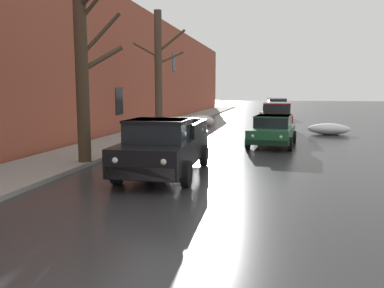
{
  "coord_description": "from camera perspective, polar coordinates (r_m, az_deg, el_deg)",
  "views": [
    {
      "loc": [
        1.59,
        -2.32,
        2.58
      ],
      "look_at": [
        -0.41,
        7.06,
        1.3
      ],
      "focal_mm": 37.54,
      "sensor_mm": 36.0,
      "label": 1
    }
  ],
  "objects": [
    {
      "name": "left_sidewalk_slab",
      "position": [
        21.85,
        -8.55,
        0.95
      ],
      "size": [
        2.76,
        80.0,
        0.13
      ],
      "primitive_type": "cube",
      "color": "gray",
      "rests_on": "ground"
    },
    {
      "name": "sedan_maroon_at_far_intersection",
      "position": [
        46.91,
        11.58,
        5.25
      ],
      "size": [
        2.1,
        4.21,
        1.42
      ],
      "color": "maroon",
      "rests_on": "ground"
    },
    {
      "name": "bare_tree_second_along_sidewalk",
      "position": [
        14.18,
        -14.97,
        10.24
      ],
      "size": [
        2.28,
        2.5,
        6.66
      ],
      "color": "#423323",
      "rests_on": "ground"
    },
    {
      "name": "snow_bank_near_corner_right",
      "position": [
        24.91,
        18.93,
        2.02
      ],
      "size": [
        2.4,
        1.28,
        0.65
      ],
      "color": "white",
      "rests_on": "ground"
    },
    {
      "name": "pickup_truck_black_approaching_near_lane",
      "position": [
        12.3,
        -3.97,
        -0.33
      ],
      "size": [
        2.28,
        5.36,
        1.76
      ],
      "color": "black",
      "rests_on": "ground"
    },
    {
      "name": "suv_white_queued_behind_truck",
      "position": [
        40.93,
        11.92,
        5.25
      ],
      "size": [
        2.43,
        4.95,
        1.82
      ],
      "color": "silver",
      "rests_on": "ground"
    },
    {
      "name": "snow_bank_near_corner_left",
      "position": [
        20.81,
        -4.58,
        1.28
      ],
      "size": [
        2.2,
        1.22,
        0.63
      ],
      "color": "white",
      "rests_on": "ground"
    },
    {
      "name": "bare_tree_mid_block",
      "position": [
        22.54,
        -4.74,
        10.04
      ],
      "size": [
        2.64,
        2.07,
        6.89
      ],
      "color": "#4C3D2D",
      "rests_on": "ground"
    },
    {
      "name": "snow_bank_along_right_kerb",
      "position": [
        29.4,
        1.4,
        3.32
      ],
      "size": [
        2.01,
        1.27,
        0.76
      ],
      "color": "white",
      "rests_on": "ground"
    },
    {
      "name": "sedan_green_parked_kerbside_close",
      "position": [
        19.13,
        11.39,
        2.01
      ],
      "size": [
        2.32,
        4.55,
        1.42
      ],
      "color": "#1E5633",
      "rests_on": "ground"
    },
    {
      "name": "snow_bank_mid_block_left",
      "position": [
        18.43,
        -6.6,
        0.78
      ],
      "size": [
        1.67,
        1.12,
        0.85
      ],
      "color": "white",
      "rests_on": "ground"
    },
    {
      "name": "brick_townhouse_facade",
      "position": [
        22.49,
        -13.34,
        11.33
      ],
      "size": [
        0.63,
        80.0,
        8.22
      ],
      "color": "#9E4C38",
      "rests_on": "ground"
    },
    {
      "name": "suv_red_parked_kerbside_mid",
      "position": [
        25.82,
        11.93,
        3.94
      ],
      "size": [
        2.06,
        4.57,
        1.82
      ],
      "color": "red",
      "rests_on": "ground"
    },
    {
      "name": "sedan_silver_parked_far_down_block",
      "position": [
        33.63,
        11.39,
        4.37
      ],
      "size": [
        2.11,
        4.27,
        1.42
      ],
      "color": "#B7B7BC",
      "rests_on": "ground"
    }
  ]
}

